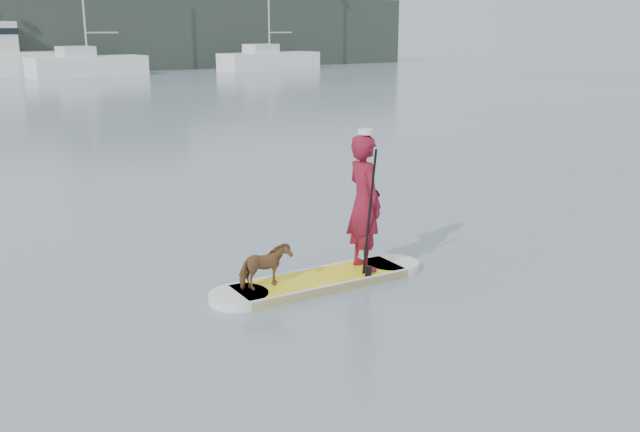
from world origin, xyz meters
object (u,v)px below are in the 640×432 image
paddler (364,203)px  dog (265,267)px  paddleboard (320,281)px  sailboat_e (87,65)px  sailboat_f (269,59)px

paddler → dog: size_ratio=2.78×
paddleboard → sailboat_e: size_ratio=0.28×
paddler → dog: (-1.58, 0.08, -0.68)m
sailboat_e → sailboat_f: bearing=-6.8°
dog → sailboat_f: 51.27m
dog → sailboat_f: (25.48, 44.49, 0.47)m
paddleboard → dog: dog is taller
paddler → dog: bearing=96.3°
paddler → sailboat_f: 50.57m
sailboat_f → paddleboard: bearing=-126.8°
paddleboard → sailboat_f: sailboat_f is taller
dog → sailboat_f: size_ratio=0.05×
paddleboard → sailboat_e: (9.77, 44.76, 0.79)m
paddler → sailboat_e: (9.04, 44.79, -0.25)m
paddleboard → paddler: (0.73, -0.04, 1.04)m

